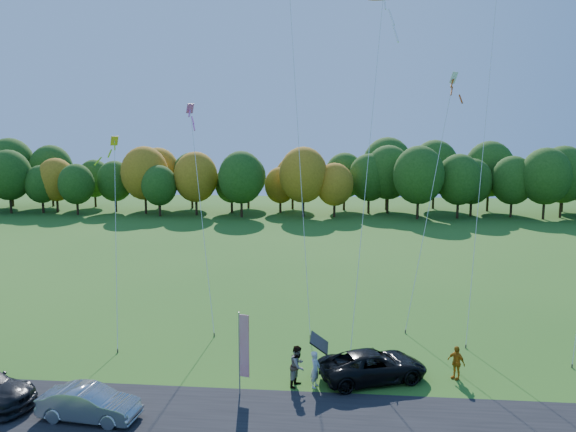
# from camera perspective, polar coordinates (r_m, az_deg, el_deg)

# --- Properties ---
(ground) EXTENTS (160.00, 160.00, 0.00)m
(ground) POSITION_cam_1_polar(r_m,az_deg,el_deg) (27.60, -1.23, -16.39)
(ground) COLOR #265A17
(asphalt_strip) EXTENTS (90.00, 6.00, 0.01)m
(asphalt_strip) POSITION_cam_1_polar(r_m,az_deg,el_deg) (24.05, -2.40, -20.34)
(asphalt_strip) COLOR black
(asphalt_strip) RESTS_ON ground
(tree_line) EXTENTS (116.00, 12.00, 10.00)m
(tree_line) POSITION_cam_1_polar(r_m,az_deg,el_deg) (80.78, 3.29, 0.07)
(tree_line) COLOR #1E4711
(tree_line) RESTS_ON ground
(black_suv) EXTENTS (5.61, 4.01, 1.42)m
(black_suv) POSITION_cam_1_polar(r_m,az_deg,el_deg) (27.69, 8.63, -14.79)
(black_suv) COLOR black
(black_suv) RESTS_ON ground
(silver_sedan) EXTENTS (4.24, 1.84, 1.36)m
(silver_sedan) POSITION_cam_1_polar(r_m,az_deg,el_deg) (25.39, -19.54, -17.50)
(silver_sedan) COLOR #999A9E
(silver_sedan) RESTS_ON ground
(person_tailgate_a) EXTENTS (0.58, 0.71, 1.70)m
(person_tailgate_a) POSITION_cam_1_polar(r_m,az_deg,el_deg) (26.71, 2.79, -15.28)
(person_tailgate_a) COLOR beige
(person_tailgate_a) RESTS_ON ground
(person_tailgate_b) EXTENTS (1.00, 1.13, 1.92)m
(person_tailgate_b) POSITION_cam_1_polar(r_m,az_deg,el_deg) (26.74, 1.00, -14.98)
(person_tailgate_b) COLOR gray
(person_tailgate_b) RESTS_ON ground
(person_east) EXTENTS (0.94, 0.96, 1.62)m
(person_east) POSITION_cam_1_polar(r_m,az_deg,el_deg) (28.62, 16.71, -14.06)
(person_east) COLOR #BA6F11
(person_east) RESTS_ON ground
(feather_flag) EXTENTS (0.49, 0.18, 3.80)m
(feather_flag) POSITION_cam_1_polar(r_m,az_deg,el_deg) (25.46, -4.59, -12.94)
(feather_flag) COLOR #999999
(feather_flag) RESTS_ON ground
(kite_delta_blue) EXTENTS (4.35, 11.16, 29.25)m
(kite_delta_blue) POSITION_cam_1_polar(r_m,az_deg,el_deg) (35.94, 0.74, 12.84)
(kite_delta_blue) COLOR #4C3F33
(kite_delta_blue) RESTS_ON ground
(kite_parafoil_orange) EXTENTS (6.15, 13.15, 33.61)m
(kite_parafoil_orange) POSITION_cam_1_polar(r_m,az_deg,el_deg) (37.67, 20.01, 15.58)
(kite_parafoil_orange) COLOR #4C3F33
(kite_parafoil_orange) RESTS_ON ground
(kite_delta_red) EXTENTS (3.22, 10.70, 21.89)m
(kite_delta_red) POSITION_cam_1_polar(r_m,az_deg,el_deg) (33.49, 8.27, 6.90)
(kite_delta_red) COLOR #4C3F33
(kite_delta_red) RESTS_ON ground
(kite_diamond_yellow) EXTENTS (3.10, 7.53, 11.72)m
(kite_diamond_yellow) POSITION_cam_1_polar(r_m,az_deg,el_deg) (34.18, -17.10, -1.92)
(kite_diamond_yellow) COLOR #4C3F33
(kite_diamond_yellow) RESTS_ON ground
(kite_diamond_white) EXTENTS (3.70, 5.42, 15.76)m
(kite_diamond_white) POSITION_cam_1_polar(r_m,az_deg,el_deg) (35.05, 14.29, 1.72)
(kite_diamond_white) COLOR #4C3F33
(kite_diamond_white) RESTS_ON ground
(kite_diamond_pink) EXTENTS (3.49, 7.30, 13.85)m
(kite_diamond_pink) POSITION_cam_1_polar(r_m,az_deg,el_deg) (35.23, -8.82, 0.37)
(kite_diamond_pink) COLOR #4C3F33
(kite_diamond_pink) RESTS_ON ground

